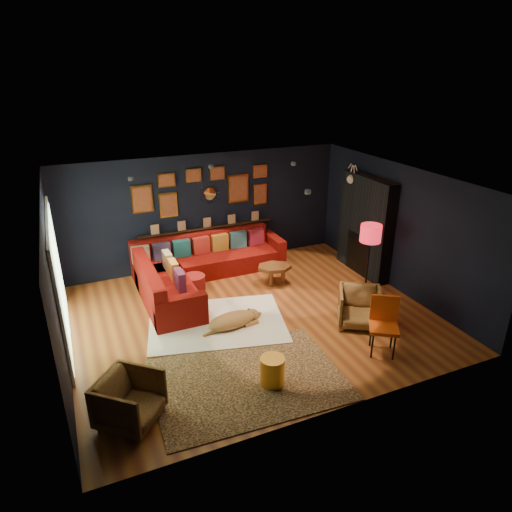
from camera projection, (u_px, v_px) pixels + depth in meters
name	position (u px, v px, depth m)	size (l,w,h in m)	color
floor	(253.00, 317.00, 8.60)	(6.50, 6.50, 0.00)	#9B5821
room_walls	(253.00, 238.00, 7.98)	(6.50, 6.50, 6.50)	black
sectional	(194.00, 270.00, 9.78)	(3.41, 2.69, 0.86)	maroon
ledge	(207.00, 228.00, 10.50)	(3.20, 0.12, 0.04)	black
gallery_wall	(204.00, 190.00, 10.18)	(3.15, 0.04, 1.02)	gold
sunburst_mirror	(209.00, 194.00, 10.27)	(0.47, 0.16, 0.47)	silver
fireplace	(365.00, 229.00, 10.10)	(0.31, 1.60, 2.20)	black
deer_head	(358.00, 178.00, 10.13)	(0.50, 0.28, 0.45)	white
sliding_door	(59.00, 282.00, 7.50)	(0.06, 2.80, 2.20)	white
ceiling_spots	(235.00, 174.00, 8.27)	(3.30, 2.50, 0.06)	black
shag_rug	(217.00, 323.00, 8.39)	(2.45, 1.78, 0.03)	white
leopard_rug	(248.00, 379.00, 6.90)	(2.82, 2.01, 0.02)	tan
coffee_table	(275.00, 269.00, 9.81)	(0.86, 0.73, 0.37)	brown
pouf	(194.00, 282.00, 9.54)	(0.47, 0.47, 0.31)	maroon
armchair_left	(129.00, 398.00, 5.97)	(0.74, 0.69, 0.76)	#CB8B43
armchair_right	(360.00, 306.00, 8.23)	(0.74, 0.69, 0.76)	#CB8B43
gold_stool	(272.00, 371.00, 6.73)	(0.37, 0.37, 0.46)	gold
orange_chair	(384.00, 320.00, 7.41)	(0.63, 0.63, 0.96)	black
floor_lamp	(370.00, 237.00, 8.98)	(0.42, 0.42, 1.51)	black
dog	(232.00, 318.00, 8.17)	(1.24, 0.61, 0.39)	#B98549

